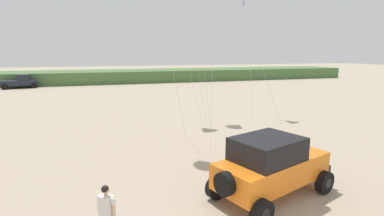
% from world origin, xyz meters
% --- Properties ---
extents(dune_ridge, '(90.00, 9.04, 1.99)m').
position_xyz_m(dune_ridge, '(-1.92, 48.05, 0.99)').
color(dune_ridge, '#4C703D').
rests_on(dune_ridge, ground_plane).
extents(jeep, '(5.00, 3.68, 2.26)m').
position_xyz_m(jeep, '(2.31, 3.45, 1.20)').
color(jeep, orange).
rests_on(jeep, ground_plane).
extents(person_watching, '(0.48, 0.47, 1.67)m').
position_xyz_m(person_watching, '(-3.36, 2.48, 0.94)').
color(person_watching, '#DBB28E').
rests_on(person_watching, ground_plane).
extents(distant_pickup, '(4.91, 3.31, 1.98)m').
position_xyz_m(distant_pickup, '(-15.02, 42.59, 0.94)').
color(distant_pickup, '#1E232D').
rests_on(distant_pickup, ground_plane).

